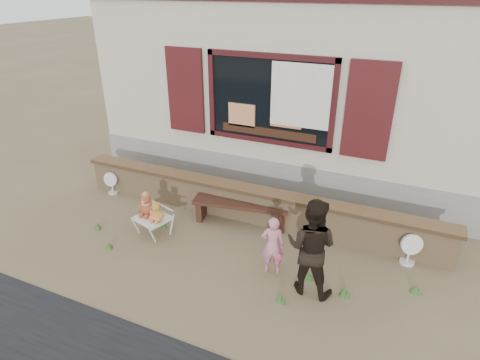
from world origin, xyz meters
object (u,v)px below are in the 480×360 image
at_px(adult, 311,247).
at_px(bench, 241,208).
at_px(teddy_bear_right, 157,211).
at_px(teddy_bear_left, 147,204).
at_px(child, 272,245).
at_px(folding_chair, 153,219).

bearing_deg(adult, bench, -35.62).
bearing_deg(teddy_bear_right, bench, 57.11).
height_order(teddy_bear_left, teddy_bear_right, teddy_bear_left).
height_order(child, adult, adult).
relative_size(bench, adult, 1.21).
height_order(bench, teddy_bear_right, teddy_bear_right).
bearing_deg(teddy_bear_left, bench, 48.99).
xyz_separation_m(teddy_bear_left, teddy_bear_right, (0.27, -0.08, -0.03)).
height_order(teddy_bear_right, adult, adult).
xyz_separation_m(teddy_bear_right, child, (2.12, -0.09, -0.04)).
bearing_deg(teddy_bear_left, adult, 10.16).
distance_m(folding_chair, teddy_bear_right, 0.26).
height_order(teddy_bear_left, adult, adult).
distance_m(bench, folding_chair, 1.58).
bearing_deg(bench, adult, -48.12).
relative_size(bench, child, 1.86).
xyz_separation_m(bench, child, (0.98, -1.06, 0.15)).
height_order(bench, teddy_bear_left, teddy_bear_left).
relative_size(child, adult, 0.65).
bearing_deg(child, teddy_bear_left, -22.39).
distance_m(teddy_bear_right, child, 2.12).
height_order(folding_chair, teddy_bear_right, teddy_bear_right).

